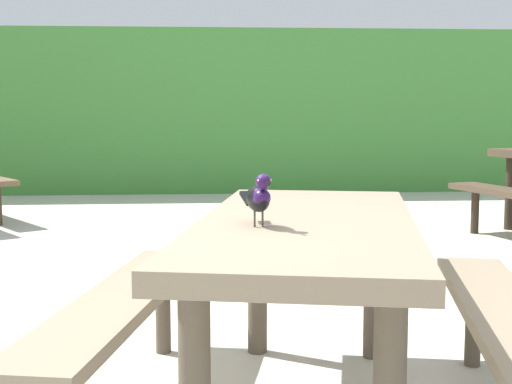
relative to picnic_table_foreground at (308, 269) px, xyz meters
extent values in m
cube|color=#428438|center=(-0.38, 7.84, 0.50)|extent=(28.00, 1.72, 2.11)
cube|color=#84725B|center=(0.00, 0.00, 0.15)|extent=(1.10, 1.92, 0.07)
cylinder|color=brown|center=(-0.12, 0.74, -0.22)|extent=(0.09, 0.09, 0.67)
cylinder|color=brown|center=(0.40, 0.63, -0.22)|extent=(0.09, 0.09, 0.67)
cube|color=#84725B|center=(-0.69, 0.14, -0.14)|extent=(0.62, 1.73, 0.05)
cylinder|color=brown|center=(-0.56, 0.77, -0.36)|extent=(0.07, 0.07, 0.39)
cube|color=#84725B|center=(0.69, -0.14, -0.14)|extent=(0.62, 1.73, 0.05)
cylinder|color=brown|center=(0.81, 0.49, -0.36)|extent=(0.07, 0.07, 0.39)
ellipsoid|color=black|center=(-0.19, -0.15, 0.28)|extent=(0.10, 0.16, 0.09)
ellipsoid|color=#2D144C|center=(-0.18, -0.19, 0.29)|extent=(0.07, 0.08, 0.06)
sphere|color=#2D144C|center=(-0.17, -0.21, 0.34)|extent=(0.05, 0.05, 0.05)
sphere|color=#EAE08C|center=(-0.15, -0.22, 0.35)|extent=(0.01, 0.01, 0.01)
sphere|color=#EAE08C|center=(-0.19, -0.23, 0.35)|extent=(0.01, 0.01, 0.01)
cone|color=black|center=(-0.17, -0.25, 0.34)|extent=(0.02, 0.03, 0.02)
cube|color=black|center=(-0.21, -0.04, 0.27)|extent=(0.06, 0.10, 0.04)
cylinder|color=#47423D|center=(-0.17, -0.16, 0.21)|extent=(0.01, 0.01, 0.05)
cylinder|color=#47423D|center=(-0.20, -0.16, 0.21)|extent=(0.01, 0.01, 0.05)
cylinder|color=#2E241A|center=(2.46, 4.01, -0.22)|extent=(0.09, 0.09, 0.67)
cylinder|color=#2E241A|center=(2.07, 3.82, -0.36)|extent=(0.07, 0.07, 0.39)
camera|label=1|loc=(-0.39, -2.64, 0.59)|focal=52.67mm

